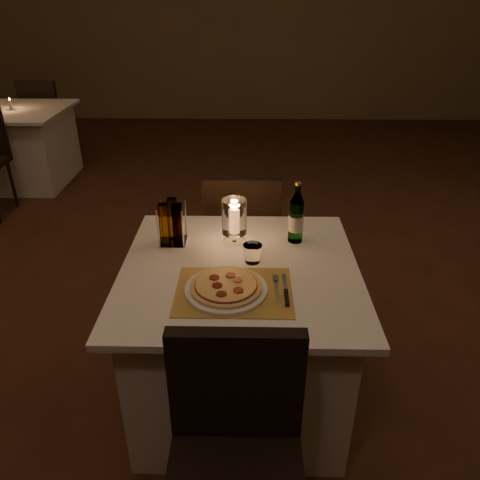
{
  "coord_description": "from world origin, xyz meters",
  "views": [
    {
      "loc": [
        0.3,
        -2.21,
        1.78
      ],
      "look_at": [
        0.26,
        -0.51,
        0.86
      ],
      "focal_mm": 35.0,
      "sensor_mm": 36.0,
      "label": 1
    }
  ],
  "objects_px": {
    "chair_near": "(236,443)",
    "plate": "(226,289)",
    "neighbor_table_left": "(20,146)",
    "pizza": "(226,286)",
    "water_bottle": "(296,218)",
    "hurricane_candle": "(234,218)",
    "main_table": "(240,335)",
    "tumbler": "(253,254)",
    "chair_far": "(242,230)"
  },
  "relations": [
    {
      "from": "water_bottle",
      "to": "neighbor_table_left",
      "type": "height_order",
      "value": "water_bottle"
    },
    {
      "from": "main_table",
      "to": "plate",
      "type": "bearing_deg",
      "value": -105.52
    },
    {
      "from": "chair_near",
      "to": "pizza",
      "type": "relative_size",
      "value": 3.21
    },
    {
      "from": "hurricane_candle",
      "to": "pizza",
      "type": "bearing_deg",
      "value": -92.99
    },
    {
      "from": "chair_far",
      "to": "neighbor_table_left",
      "type": "bearing_deg",
      "value": 136.55
    },
    {
      "from": "chair_near",
      "to": "plate",
      "type": "xyz_separation_m",
      "value": [
        -0.05,
        0.53,
        0.2
      ]
    },
    {
      "from": "plate",
      "to": "neighbor_table_left",
      "type": "xyz_separation_m",
      "value": [
        -2.21,
        3.04,
        -0.38
      ]
    },
    {
      "from": "tumbler",
      "to": "water_bottle",
      "type": "relative_size",
      "value": 0.29
    },
    {
      "from": "chair_far",
      "to": "water_bottle",
      "type": "distance_m",
      "value": 0.62
    },
    {
      "from": "hurricane_candle",
      "to": "neighbor_table_left",
      "type": "relative_size",
      "value": 0.22
    },
    {
      "from": "pizza",
      "to": "hurricane_candle",
      "type": "xyz_separation_m",
      "value": [
        0.02,
        0.39,
        0.1
      ]
    },
    {
      "from": "main_table",
      "to": "chair_near",
      "type": "height_order",
      "value": "chair_near"
    },
    {
      "from": "chair_far",
      "to": "tumbler",
      "type": "distance_m",
      "value": 0.71
    },
    {
      "from": "plate",
      "to": "chair_near",
      "type": "bearing_deg",
      "value": -84.65
    },
    {
      "from": "pizza",
      "to": "water_bottle",
      "type": "bearing_deg",
      "value": 54.4
    },
    {
      "from": "main_table",
      "to": "tumbler",
      "type": "xyz_separation_m",
      "value": [
        0.05,
        0.05,
        0.41
      ]
    },
    {
      "from": "plate",
      "to": "neighbor_table_left",
      "type": "distance_m",
      "value": 3.78
    },
    {
      "from": "chair_far",
      "to": "water_bottle",
      "type": "bearing_deg",
      "value": -62.07
    },
    {
      "from": "chair_near",
      "to": "hurricane_candle",
      "type": "bearing_deg",
      "value": 91.82
    },
    {
      "from": "chair_far",
      "to": "water_bottle",
      "type": "xyz_separation_m",
      "value": [
        0.25,
        -0.47,
        0.31
      ]
    },
    {
      "from": "plate",
      "to": "pizza",
      "type": "xyz_separation_m",
      "value": [
        0.0,
        -0.0,
        0.02
      ]
    },
    {
      "from": "pizza",
      "to": "tumbler",
      "type": "height_order",
      "value": "tumbler"
    },
    {
      "from": "water_bottle",
      "to": "tumbler",
      "type": "bearing_deg",
      "value": -135.44
    },
    {
      "from": "water_bottle",
      "to": "chair_far",
      "type": "bearing_deg",
      "value": 117.93
    },
    {
      "from": "chair_near",
      "to": "pizza",
      "type": "distance_m",
      "value": 0.58
    },
    {
      "from": "chair_far",
      "to": "pizza",
      "type": "height_order",
      "value": "chair_far"
    },
    {
      "from": "main_table",
      "to": "neighbor_table_left",
      "type": "xyz_separation_m",
      "value": [
        -2.26,
        2.86,
        0.0
      ]
    },
    {
      "from": "chair_near",
      "to": "water_bottle",
      "type": "xyz_separation_m",
      "value": [
        0.25,
        0.95,
        0.31
      ]
    },
    {
      "from": "chair_near",
      "to": "water_bottle",
      "type": "distance_m",
      "value": 1.03
    },
    {
      "from": "plate",
      "to": "water_bottle",
      "type": "height_order",
      "value": "water_bottle"
    },
    {
      "from": "chair_far",
      "to": "plate",
      "type": "relative_size",
      "value": 2.81
    },
    {
      "from": "hurricane_candle",
      "to": "water_bottle",
      "type": "bearing_deg",
      "value": 5.7
    },
    {
      "from": "chair_near",
      "to": "chair_far",
      "type": "relative_size",
      "value": 1.0
    },
    {
      "from": "pizza",
      "to": "chair_near",
      "type": "bearing_deg",
      "value": -84.66
    },
    {
      "from": "main_table",
      "to": "neighbor_table_left",
      "type": "height_order",
      "value": "same"
    },
    {
      "from": "plate",
      "to": "hurricane_candle",
      "type": "height_order",
      "value": "hurricane_candle"
    },
    {
      "from": "water_bottle",
      "to": "plate",
      "type": "bearing_deg",
      "value": -125.6
    },
    {
      "from": "water_bottle",
      "to": "hurricane_candle",
      "type": "relative_size",
      "value": 1.34
    },
    {
      "from": "water_bottle",
      "to": "hurricane_candle",
      "type": "height_order",
      "value": "water_bottle"
    },
    {
      "from": "main_table",
      "to": "plate",
      "type": "relative_size",
      "value": 3.12
    },
    {
      "from": "chair_near",
      "to": "chair_far",
      "type": "distance_m",
      "value": 1.43
    },
    {
      "from": "plate",
      "to": "water_bottle",
      "type": "xyz_separation_m",
      "value": [
        0.3,
        0.42,
        0.11
      ]
    },
    {
      "from": "pizza",
      "to": "water_bottle",
      "type": "distance_m",
      "value": 0.52
    },
    {
      "from": "pizza",
      "to": "hurricane_candle",
      "type": "bearing_deg",
      "value": 87.01
    },
    {
      "from": "main_table",
      "to": "water_bottle",
      "type": "bearing_deg",
      "value": 43.77
    },
    {
      "from": "tumbler",
      "to": "pizza",
      "type": "bearing_deg",
      "value": -114.55
    },
    {
      "from": "water_bottle",
      "to": "neighbor_table_left",
      "type": "xyz_separation_m",
      "value": [
        -2.52,
        2.62,
        -0.48
      ]
    },
    {
      "from": "chair_near",
      "to": "neighbor_table_left",
      "type": "bearing_deg",
      "value": 122.36
    },
    {
      "from": "pizza",
      "to": "water_bottle",
      "type": "height_order",
      "value": "water_bottle"
    },
    {
      "from": "main_table",
      "to": "hurricane_candle",
      "type": "relative_size",
      "value": 4.64
    }
  ]
}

